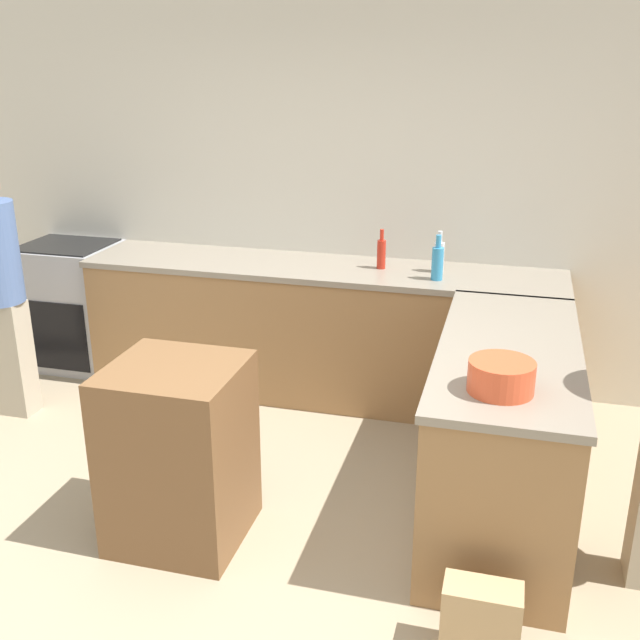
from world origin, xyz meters
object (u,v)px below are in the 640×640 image
at_px(mixing_bowl, 501,376).
at_px(paper_bag, 481,620).
at_px(range_oven, 72,305).
at_px(hot_sauce_bottle, 381,253).
at_px(vinegar_bottle_clear, 439,256).
at_px(dish_soap_bottle, 437,262).
at_px(island_table, 179,453).

distance_m(mixing_bowl, paper_bag, 0.99).
bearing_deg(range_oven, hot_sauce_bottle, 0.21).
bearing_deg(hot_sauce_bottle, mixing_bowl, -64.33).
bearing_deg(range_oven, vinegar_bottle_clear, 0.47).
xyz_separation_m(mixing_bowl, paper_bag, (0.01, -0.51, -0.85)).
height_order(vinegar_bottle_clear, paper_bag, vinegar_bottle_clear).
xyz_separation_m(range_oven, mixing_bowl, (3.24, -1.76, 0.54)).
bearing_deg(hot_sauce_bottle, dish_soap_bottle, -23.18).
relative_size(island_table, vinegar_bottle_clear, 3.36).
distance_m(hot_sauce_bottle, dish_soap_bottle, 0.43).
height_order(range_oven, paper_bag, range_oven).
relative_size(hot_sauce_bottle, paper_bag, 0.82).
relative_size(island_table, mixing_bowl, 3.24).
bearing_deg(mixing_bowl, paper_bag, -89.22).
xyz_separation_m(mixing_bowl, hot_sauce_bottle, (-0.85, 1.76, 0.04)).
bearing_deg(mixing_bowl, vinegar_bottle_clear, 104.75).
distance_m(hot_sauce_bottle, vinegar_bottle_clear, 0.38).
xyz_separation_m(range_oven, paper_bag, (3.25, -2.27, -0.31)).
distance_m(range_oven, paper_bag, 3.97).
distance_m(mixing_bowl, hot_sauce_bottle, 1.96).
distance_m(hot_sauce_bottle, paper_bag, 2.59).
distance_m(range_oven, dish_soap_bottle, 2.85).
bearing_deg(range_oven, island_table, -46.29).
relative_size(range_oven, mixing_bowl, 3.36).
bearing_deg(island_table, mixing_bowl, 2.83).
bearing_deg(hot_sauce_bottle, paper_bag, -69.40).
xyz_separation_m(range_oven, dish_soap_bottle, (2.78, -0.16, 0.58)).
height_order(hot_sauce_bottle, dish_soap_bottle, dish_soap_bottle).
bearing_deg(paper_bag, island_table, 163.76).
height_order(island_table, vinegar_bottle_clear, vinegar_bottle_clear).
bearing_deg(dish_soap_bottle, paper_bag, -77.58).
height_order(mixing_bowl, paper_bag, mixing_bowl).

